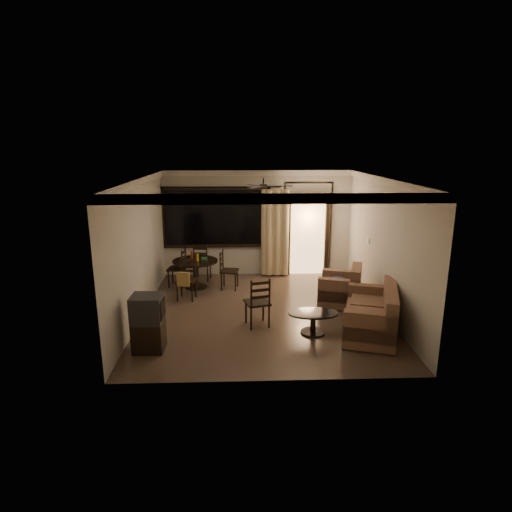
{
  "coord_description": "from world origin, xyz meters",
  "views": [
    {
      "loc": [
        -0.47,
        -8.48,
        3.44
      ],
      "look_at": [
        -0.14,
        0.2,
        1.17
      ],
      "focal_mm": 30.0,
      "sensor_mm": 36.0,
      "label": 1
    }
  ],
  "objects_px": {
    "dining_table": "(195,266)",
    "side_chair": "(258,311)",
    "tv_cabinet": "(148,323)",
    "armchair": "(342,289)",
    "dining_chair_west": "(178,275)",
    "coffee_table": "(313,319)",
    "sofa": "(374,316)",
    "dining_chair_east": "(229,277)",
    "dining_chair_south": "(186,287)",
    "dining_chair_north": "(202,269)"
  },
  "relations": [
    {
      "from": "dining_chair_west",
      "to": "sofa",
      "type": "xyz_separation_m",
      "value": [
        4.04,
        -2.95,
        0.08
      ]
    },
    {
      "from": "coffee_table",
      "to": "dining_chair_south",
      "type": "bearing_deg",
      "value": 143.47
    },
    {
      "from": "sofa",
      "to": "side_chair",
      "type": "xyz_separation_m",
      "value": [
        -2.14,
        0.45,
        -0.06
      ]
    },
    {
      "from": "tv_cabinet",
      "to": "side_chair",
      "type": "height_order",
      "value": "side_chair"
    },
    {
      "from": "dining_chair_north",
      "to": "sofa",
      "type": "xyz_separation_m",
      "value": [
        3.46,
        -3.45,
        0.08
      ]
    },
    {
      "from": "dining_chair_west",
      "to": "dining_chair_north",
      "type": "height_order",
      "value": "same"
    },
    {
      "from": "tv_cabinet",
      "to": "armchair",
      "type": "relative_size",
      "value": 0.91
    },
    {
      "from": "sofa",
      "to": "coffee_table",
      "type": "relative_size",
      "value": 2.0
    },
    {
      "from": "dining_chair_east",
      "to": "armchair",
      "type": "relative_size",
      "value": 0.87
    },
    {
      "from": "dining_table",
      "to": "armchair",
      "type": "bearing_deg",
      "value": -21.42
    },
    {
      "from": "sofa",
      "to": "armchair",
      "type": "xyz_separation_m",
      "value": [
        -0.23,
        1.52,
        0.0
      ]
    },
    {
      "from": "armchair",
      "to": "side_chair",
      "type": "bearing_deg",
      "value": -132.65
    },
    {
      "from": "dining_chair_south",
      "to": "dining_chair_north",
      "type": "xyz_separation_m",
      "value": [
        0.24,
        1.47,
        -0.02
      ]
    },
    {
      "from": "dining_chair_north",
      "to": "tv_cabinet",
      "type": "relative_size",
      "value": 0.96
    },
    {
      "from": "dining_table",
      "to": "dining_chair_west",
      "type": "bearing_deg",
      "value": 165.07
    },
    {
      "from": "dining_chair_west",
      "to": "armchair",
      "type": "bearing_deg",
      "value": 77.9
    },
    {
      "from": "sofa",
      "to": "armchair",
      "type": "bearing_deg",
      "value": 115.88
    },
    {
      "from": "dining_chair_east",
      "to": "armchair",
      "type": "bearing_deg",
      "value": -106.66
    },
    {
      "from": "dining_chair_west",
      "to": "dining_chair_north",
      "type": "distance_m",
      "value": 0.76
    },
    {
      "from": "dining_chair_north",
      "to": "armchair",
      "type": "height_order",
      "value": "dining_chair_north"
    },
    {
      "from": "dining_chair_north",
      "to": "sofa",
      "type": "relative_size",
      "value": 0.51
    },
    {
      "from": "armchair",
      "to": "dining_table",
      "type": "bearing_deg",
      "value": 176.78
    },
    {
      "from": "dining_table",
      "to": "dining_chair_west",
      "type": "height_order",
      "value": "dining_chair_west"
    },
    {
      "from": "dining_chair_north",
      "to": "dining_chair_west",
      "type": "bearing_deg",
      "value": 49.11
    },
    {
      "from": "dining_chair_east",
      "to": "dining_chair_south",
      "type": "relative_size",
      "value": 1.0
    },
    {
      "from": "tv_cabinet",
      "to": "sofa",
      "type": "xyz_separation_m",
      "value": [
        4.05,
        0.51,
        -0.14
      ]
    },
    {
      "from": "dining_chair_south",
      "to": "armchair",
      "type": "bearing_deg",
      "value": 0.96
    },
    {
      "from": "dining_chair_east",
      "to": "armchair",
      "type": "distance_m",
      "value": 2.79
    },
    {
      "from": "dining_chair_south",
      "to": "armchair",
      "type": "xyz_separation_m",
      "value": [
        3.48,
        -0.46,
        0.06
      ]
    },
    {
      "from": "tv_cabinet",
      "to": "sofa",
      "type": "bearing_deg",
      "value": 8.85
    },
    {
      "from": "dining_chair_west",
      "to": "coffee_table",
      "type": "height_order",
      "value": "dining_chair_west"
    },
    {
      "from": "dining_table",
      "to": "dining_chair_south",
      "type": "xyz_separation_m",
      "value": [
        -0.13,
        -0.85,
        -0.24
      ]
    },
    {
      "from": "tv_cabinet",
      "to": "side_chair",
      "type": "distance_m",
      "value": 2.14
    },
    {
      "from": "dining_table",
      "to": "tv_cabinet",
      "type": "xyz_separation_m",
      "value": [
        -0.47,
        -3.34,
        -0.05
      ]
    },
    {
      "from": "dining_chair_south",
      "to": "tv_cabinet",
      "type": "distance_m",
      "value": 2.52
    },
    {
      "from": "dining_chair_south",
      "to": "tv_cabinet",
      "type": "bearing_deg",
      "value": -89.31
    },
    {
      "from": "dining_chair_west",
      "to": "side_chair",
      "type": "xyz_separation_m",
      "value": [
        1.89,
        -2.5,
        0.02
      ]
    },
    {
      "from": "coffee_table",
      "to": "side_chair",
      "type": "relative_size",
      "value": 0.93
    },
    {
      "from": "armchair",
      "to": "coffee_table",
      "type": "bearing_deg",
      "value": -103.32
    },
    {
      "from": "dining_chair_west",
      "to": "dining_chair_east",
      "type": "distance_m",
      "value": 1.31
    },
    {
      "from": "dining_chair_north",
      "to": "side_chair",
      "type": "distance_m",
      "value": 3.28
    },
    {
      "from": "tv_cabinet",
      "to": "dining_chair_south",
      "type": "bearing_deg",
      "value": 83.84
    },
    {
      "from": "dining_chair_west",
      "to": "dining_chair_east",
      "type": "bearing_deg",
      "value": 87.62
    },
    {
      "from": "dining_chair_west",
      "to": "tv_cabinet",
      "type": "distance_m",
      "value": 3.47
    },
    {
      "from": "dining_chair_west",
      "to": "tv_cabinet",
      "type": "relative_size",
      "value": 0.96
    },
    {
      "from": "side_chair",
      "to": "dining_chair_south",
      "type": "bearing_deg",
      "value": -59.39
    },
    {
      "from": "dining_table",
      "to": "side_chair",
      "type": "distance_m",
      "value": 2.79
    },
    {
      "from": "tv_cabinet",
      "to": "coffee_table",
      "type": "xyz_separation_m",
      "value": [
        2.93,
        0.57,
        -0.22
      ]
    },
    {
      "from": "dining_chair_west",
      "to": "armchair",
      "type": "height_order",
      "value": "dining_chair_west"
    },
    {
      "from": "dining_table",
      "to": "armchair",
      "type": "relative_size",
      "value": 1.01
    }
  ]
}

